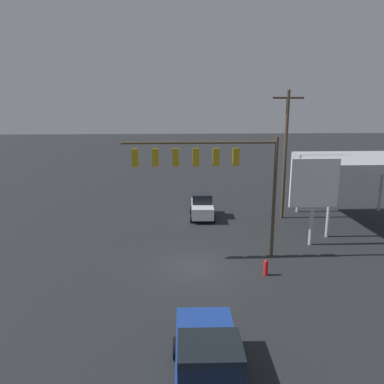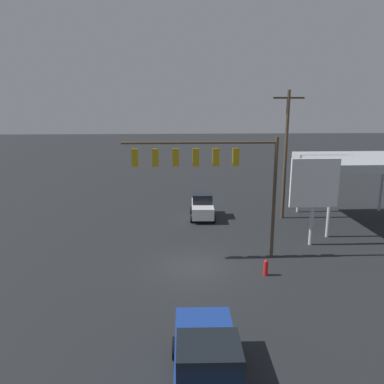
{
  "view_description": "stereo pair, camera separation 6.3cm",
  "coord_description": "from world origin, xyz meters",
  "px_view_note": "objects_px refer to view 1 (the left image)",
  "views": [
    {
      "loc": [
        1.21,
        19.72,
        8.98
      ],
      "look_at": [
        0.0,
        -2.0,
        3.89
      ],
      "focal_mm": 35.0,
      "sensor_mm": 36.0,
      "label": 1
    },
    {
      "loc": [
        1.15,
        19.72,
        8.98
      ],
      "look_at": [
        0.0,
        -2.0,
        3.89
      ],
      "focal_mm": 35.0,
      "sensor_mm": 36.0,
      "label": 2
    }
  ],
  "objects_px": {
    "price_sign": "(314,185)",
    "fire_hydrant": "(266,268)",
    "pickup_parked": "(208,366)",
    "hatchback_crossing": "(202,206)",
    "traffic_signal_assembly": "(209,165)",
    "utility_pole": "(285,153)"
  },
  "relations": [
    {
      "from": "price_sign",
      "to": "fire_hydrant",
      "type": "distance_m",
      "value": 6.9
    },
    {
      "from": "pickup_parked",
      "to": "hatchback_crossing",
      "type": "xyz_separation_m",
      "value": [
        -1.4,
        -19.16,
        -0.16
      ]
    },
    {
      "from": "traffic_signal_assembly",
      "to": "fire_hydrant",
      "type": "xyz_separation_m",
      "value": [
        -2.9,
        2.54,
        -5.19
      ]
    },
    {
      "from": "utility_pole",
      "to": "pickup_parked",
      "type": "bearing_deg",
      "value": 67.22
    },
    {
      "from": "traffic_signal_assembly",
      "to": "hatchback_crossing",
      "type": "height_order",
      "value": "traffic_signal_assembly"
    },
    {
      "from": "price_sign",
      "to": "fire_hydrant",
      "type": "xyz_separation_m",
      "value": [
        4.03,
        4.34,
        -3.55
      ]
    },
    {
      "from": "traffic_signal_assembly",
      "to": "utility_pole",
      "type": "relative_size",
      "value": 0.88
    },
    {
      "from": "price_sign",
      "to": "utility_pole",
      "type": "bearing_deg",
      "value": -88.88
    },
    {
      "from": "price_sign",
      "to": "hatchback_crossing",
      "type": "xyz_separation_m",
      "value": [
        6.6,
        -6.41,
        -3.04
      ]
    },
    {
      "from": "price_sign",
      "to": "pickup_parked",
      "type": "xyz_separation_m",
      "value": [
        7.99,
        12.75,
        -2.88
      ]
    },
    {
      "from": "traffic_signal_assembly",
      "to": "pickup_parked",
      "type": "xyz_separation_m",
      "value": [
        1.06,
        10.95,
        -4.52
      ]
    },
    {
      "from": "pickup_parked",
      "to": "fire_hydrant",
      "type": "relative_size",
      "value": 5.98
    },
    {
      "from": "traffic_signal_assembly",
      "to": "utility_pole",
      "type": "bearing_deg",
      "value": -131.14
    },
    {
      "from": "pickup_parked",
      "to": "price_sign",
      "type": "bearing_deg",
      "value": 149.67
    },
    {
      "from": "pickup_parked",
      "to": "traffic_signal_assembly",
      "type": "bearing_deg",
      "value": 176.23
    },
    {
      "from": "traffic_signal_assembly",
      "to": "utility_pole",
      "type": "distance_m",
      "value": 10.36
    },
    {
      "from": "utility_pole",
      "to": "hatchback_crossing",
      "type": "height_order",
      "value": "utility_pole"
    },
    {
      "from": "pickup_parked",
      "to": "fire_hydrant",
      "type": "bearing_deg",
      "value": 156.54
    },
    {
      "from": "utility_pole",
      "to": "fire_hydrant",
      "type": "xyz_separation_m",
      "value": [
        3.91,
        10.34,
        -4.89
      ]
    },
    {
      "from": "fire_hydrant",
      "to": "traffic_signal_assembly",
      "type": "bearing_deg",
      "value": -41.2
    },
    {
      "from": "utility_pole",
      "to": "fire_hydrant",
      "type": "height_order",
      "value": "utility_pole"
    },
    {
      "from": "traffic_signal_assembly",
      "to": "hatchback_crossing",
      "type": "bearing_deg",
      "value": -92.34
    }
  ]
}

